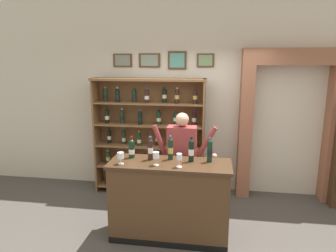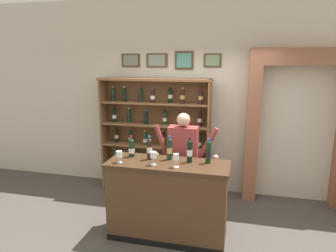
{
  "view_description": "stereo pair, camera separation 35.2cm",
  "coord_description": "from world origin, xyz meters",
  "px_view_note": "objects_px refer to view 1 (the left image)",
  "views": [
    {
      "loc": [
        0.37,
        -3.63,
        2.33
      ],
      "look_at": [
        -0.22,
        0.28,
        1.46
      ],
      "focal_mm": 32.36,
      "sensor_mm": 36.0,
      "label": 1
    },
    {
      "loc": [
        0.72,
        -3.56,
        2.33
      ],
      "look_at": [
        -0.22,
        0.28,
        1.46
      ],
      "focal_mm": 32.36,
      "sensor_mm": 36.0,
      "label": 2
    }
  ],
  "objects_px": {
    "tasting_bottle_grappa": "(171,148)",
    "shopkeeper": "(182,155)",
    "wine_glass_left": "(156,156)",
    "wine_glass_right": "(179,157)",
    "wine_shelf": "(149,133)",
    "tasting_bottle_vin_santo": "(210,150)",
    "tasting_bottle_riserva": "(150,149)",
    "tasting_counter": "(170,200)",
    "wine_glass_spare": "(121,156)",
    "tasting_bottle_super_tuscan": "(191,150)",
    "tasting_bottle_bianco": "(132,148)"
  },
  "relations": [
    {
      "from": "tasting_bottle_grappa",
      "to": "shopkeeper",
      "type": "bearing_deg",
      "value": 74.02
    },
    {
      "from": "wine_glass_left",
      "to": "wine_glass_right",
      "type": "bearing_deg",
      "value": -3.72
    },
    {
      "from": "wine_shelf",
      "to": "tasting_bottle_vin_santo",
      "type": "relative_size",
      "value": 6.3
    },
    {
      "from": "tasting_bottle_riserva",
      "to": "wine_glass_left",
      "type": "bearing_deg",
      "value": -60.8
    },
    {
      "from": "wine_glass_left",
      "to": "wine_shelf",
      "type": "bearing_deg",
      "value": 105.17
    },
    {
      "from": "tasting_counter",
      "to": "wine_glass_left",
      "type": "distance_m",
      "value": 0.67
    },
    {
      "from": "wine_shelf",
      "to": "wine_glass_left",
      "type": "relative_size",
      "value": 11.76
    },
    {
      "from": "wine_glass_spare",
      "to": "tasting_bottle_super_tuscan",
      "type": "bearing_deg",
      "value": 14.69
    },
    {
      "from": "tasting_bottle_super_tuscan",
      "to": "tasting_bottle_vin_santo",
      "type": "distance_m",
      "value": 0.24
    },
    {
      "from": "wine_shelf",
      "to": "wine_glass_left",
      "type": "xyz_separation_m",
      "value": [
        0.4,
        -1.49,
        0.08
      ]
    },
    {
      "from": "tasting_counter",
      "to": "wine_glass_right",
      "type": "bearing_deg",
      "value": -46.12
    },
    {
      "from": "wine_shelf",
      "to": "tasting_bottle_grappa",
      "type": "distance_m",
      "value": 1.36
    },
    {
      "from": "tasting_bottle_grappa",
      "to": "wine_glass_spare",
      "type": "relative_size",
      "value": 2.1
    },
    {
      "from": "wine_shelf",
      "to": "tasting_bottle_bianco",
      "type": "xyz_separation_m",
      "value": [
        0.03,
        -1.24,
        0.09
      ]
    },
    {
      "from": "tasting_bottle_grappa",
      "to": "wine_glass_spare",
      "type": "xyz_separation_m",
      "value": [
        -0.59,
        -0.27,
        -0.05
      ]
    },
    {
      "from": "shopkeeper",
      "to": "wine_glass_right",
      "type": "relative_size",
      "value": 9.3
    },
    {
      "from": "tasting_bottle_grappa",
      "to": "tasting_bottle_super_tuscan",
      "type": "bearing_deg",
      "value": -8.71
    },
    {
      "from": "tasting_bottle_riserva",
      "to": "tasting_bottle_grappa",
      "type": "height_order",
      "value": "tasting_bottle_grappa"
    },
    {
      "from": "tasting_bottle_riserva",
      "to": "tasting_bottle_super_tuscan",
      "type": "height_order",
      "value": "tasting_bottle_super_tuscan"
    },
    {
      "from": "tasting_counter",
      "to": "tasting_bottle_super_tuscan",
      "type": "xyz_separation_m",
      "value": [
        0.27,
        0.08,
        0.67
      ]
    },
    {
      "from": "tasting_bottle_super_tuscan",
      "to": "wine_glass_spare",
      "type": "bearing_deg",
      "value": -165.31
    },
    {
      "from": "tasting_bottle_bianco",
      "to": "tasting_bottle_super_tuscan",
      "type": "xyz_separation_m",
      "value": [
        0.8,
        -0.04,
        0.02
      ]
    },
    {
      "from": "wine_shelf",
      "to": "tasting_bottle_riserva",
      "type": "relative_size",
      "value": 6.38
    },
    {
      "from": "tasting_bottle_super_tuscan",
      "to": "tasting_bottle_bianco",
      "type": "bearing_deg",
      "value": 177.31
    },
    {
      "from": "tasting_bottle_grappa",
      "to": "tasting_counter",
      "type": "bearing_deg",
      "value": -86.19
    },
    {
      "from": "tasting_bottle_grappa",
      "to": "tasting_bottle_bianco",
      "type": "bearing_deg",
      "value": -179.52
    },
    {
      "from": "wine_glass_left",
      "to": "tasting_bottle_grappa",
      "type": "bearing_deg",
      "value": 59.86
    },
    {
      "from": "tasting_bottle_riserva",
      "to": "wine_glass_spare",
      "type": "height_order",
      "value": "tasting_bottle_riserva"
    },
    {
      "from": "tasting_counter",
      "to": "tasting_bottle_grappa",
      "type": "height_order",
      "value": "tasting_bottle_grappa"
    },
    {
      "from": "wine_glass_right",
      "to": "tasting_bottle_grappa",
      "type": "bearing_deg",
      "value": 118.42
    },
    {
      "from": "tasting_bottle_riserva",
      "to": "shopkeeper",
      "type": "bearing_deg",
      "value": 50.02
    },
    {
      "from": "wine_shelf",
      "to": "tasting_counter",
      "type": "relative_size",
      "value": 1.29
    },
    {
      "from": "tasting_bottle_grappa",
      "to": "wine_glass_right",
      "type": "relative_size",
      "value": 1.86
    },
    {
      "from": "wine_shelf",
      "to": "tasting_bottle_super_tuscan",
      "type": "xyz_separation_m",
      "value": [
        0.82,
        -1.28,
        0.11
      ]
    },
    {
      "from": "wine_glass_right",
      "to": "wine_glass_left",
      "type": "height_order",
      "value": "same"
    },
    {
      "from": "wine_shelf",
      "to": "tasting_bottle_super_tuscan",
      "type": "distance_m",
      "value": 1.53
    },
    {
      "from": "shopkeeper",
      "to": "wine_glass_left",
      "type": "relative_size",
      "value": 9.3
    },
    {
      "from": "tasting_bottle_bianco",
      "to": "tasting_bottle_riserva",
      "type": "xyz_separation_m",
      "value": [
        0.27,
        -0.05,
        0.02
      ]
    },
    {
      "from": "tasting_counter",
      "to": "tasting_bottle_vin_santo",
      "type": "distance_m",
      "value": 0.84
    },
    {
      "from": "tasting_counter",
      "to": "wine_glass_spare",
      "type": "height_order",
      "value": "wine_glass_spare"
    },
    {
      "from": "tasting_bottle_riserva",
      "to": "tasting_bottle_grappa",
      "type": "bearing_deg",
      "value": 11.62
    },
    {
      "from": "tasting_bottle_grappa",
      "to": "wine_glass_left",
      "type": "height_order",
      "value": "tasting_bottle_grappa"
    },
    {
      "from": "tasting_bottle_super_tuscan",
      "to": "wine_glass_left",
      "type": "relative_size",
      "value": 1.92
    },
    {
      "from": "tasting_bottle_riserva",
      "to": "wine_shelf",
      "type": "bearing_deg",
      "value": 102.79
    },
    {
      "from": "tasting_counter",
      "to": "wine_glass_spare",
      "type": "bearing_deg",
      "value": -166.66
    },
    {
      "from": "tasting_bottle_bianco",
      "to": "wine_glass_spare",
      "type": "relative_size",
      "value": 1.94
    },
    {
      "from": "tasting_bottle_riserva",
      "to": "tasting_bottle_bianco",
      "type": "bearing_deg",
      "value": 169.78
    },
    {
      "from": "tasting_counter",
      "to": "tasting_bottle_vin_santo",
      "type": "height_order",
      "value": "tasting_bottle_vin_santo"
    },
    {
      "from": "wine_shelf",
      "to": "wine_glass_right",
      "type": "bearing_deg",
      "value": -65.23
    },
    {
      "from": "tasting_bottle_vin_santo",
      "to": "tasting_counter",
      "type": "bearing_deg",
      "value": -167.67
    }
  ]
}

